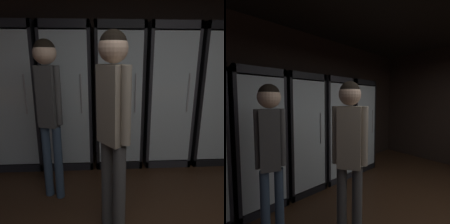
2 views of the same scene
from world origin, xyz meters
TOP-DOWN VIEW (x-y plane):
  - wall_back at (0.00, 3.03)m, footprint 6.00×0.06m
  - cooler_far_left at (-1.93, 2.75)m, footprint 0.64×0.58m
  - cooler_left at (-1.24, 2.74)m, footprint 0.64×0.58m
  - cooler_center at (-0.55, 2.74)m, footprint 0.64×0.58m
  - cooler_right at (0.13, 2.75)m, footprint 0.64×0.58m
  - cooler_far_right at (0.82, 2.74)m, footprint 0.64×0.58m
  - shopper_near at (-1.34, 1.90)m, footprint 0.28×0.22m
  - shopper_far at (-0.71, 1.40)m, footprint 0.27×0.32m

SIDE VIEW (x-z plane):
  - cooler_right at x=0.13m, z-range -0.03..1.93m
  - cooler_far_right at x=0.82m, z-range -0.02..1.93m
  - cooler_far_left at x=-1.93m, z-range -0.02..1.94m
  - cooler_center at x=-0.55m, z-range -0.02..1.94m
  - cooler_left at x=-1.24m, z-range -0.01..1.94m
  - shopper_far at x=-0.71m, z-range 0.22..1.95m
  - shopper_near at x=-1.34m, z-range 0.27..1.97m
  - wall_back at x=0.00m, z-range 0.00..2.80m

